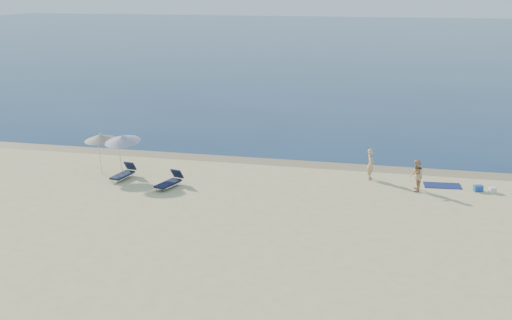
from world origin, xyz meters
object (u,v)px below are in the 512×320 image
at_px(person_left, 371,164).
at_px(person_right, 416,176).
at_px(blue_cooler, 478,188).
at_px(umbrella_near, 122,139).

height_order(person_left, person_right, person_left).
xyz_separation_m(person_left, blue_cooler, (5.23, -0.78, -0.65)).
bearing_deg(umbrella_near, person_right, 15.48).
relative_size(person_left, person_right, 1.04).
distance_m(person_right, blue_cooler, 3.10).
height_order(person_left, blue_cooler, person_left).
distance_m(person_right, umbrella_near, 14.80).
xyz_separation_m(blue_cooler, umbrella_near, (-17.66, -1.85, 1.91)).
xyz_separation_m(person_left, umbrella_near, (-12.43, -2.63, 1.25)).
bearing_deg(blue_cooler, person_right, 176.18).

